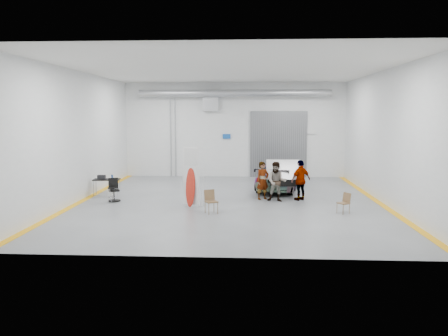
{
  "coord_description": "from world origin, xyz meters",
  "views": [
    {
      "loc": [
        0.81,
        -19.92,
        4.05
      ],
      "look_at": [
        -0.27,
        0.43,
        1.5
      ],
      "focal_mm": 35.0,
      "sensor_mm": 36.0,
      "label": 1
    }
  ],
  "objects_px": {
    "shop_stool": "(112,195)",
    "work_table": "(105,179)",
    "person_c": "(301,180)",
    "sedan_car": "(280,176)",
    "person_b": "(277,182)",
    "folding_chair_far": "(343,207)",
    "person_a": "(263,181)",
    "office_chair": "(115,191)",
    "folding_chair_near": "(211,206)",
    "surfboard_display": "(193,181)"
  },
  "relations": [
    {
      "from": "person_a",
      "to": "office_chair",
      "type": "bearing_deg",
      "value": 155.38
    },
    {
      "from": "person_b",
      "to": "folding_chair_far",
      "type": "distance_m",
      "value": 3.51
    },
    {
      "from": "office_chair",
      "to": "folding_chair_far",
      "type": "bearing_deg",
      "value": -34.75
    },
    {
      "from": "sedan_car",
      "to": "person_b",
      "type": "distance_m",
      "value": 3.26
    },
    {
      "from": "surfboard_display",
      "to": "folding_chair_near",
      "type": "bearing_deg",
      "value": -30.26
    },
    {
      "from": "sedan_car",
      "to": "work_table",
      "type": "relative_size",
      "value": 3.67
    },
    {
      "from": "folding_chair_near",
      "to": "folding_chair_far",
      "type": "relative_size",
      "value": 1.13
    },
    {
      "from": "surfboard_display",
      "to": "folding_chair_far",
      "type": "distance_m",
      "value": 6.4
    },
    {
      "from": "sedan_car",
      "to": "surfboard_display",
      "type": "distance_m",
      "value": 6.19
    },
    {
      "from": "sedan_car",
      "to": "person_c",
      "type": "distance_m",
      "value": 2.99
    },
    {
      "from": "sedan_car",
      "to": "person_b",
      "type": "relative_size",
      "value": 2.67
    },
    {
      "from": "work_table",
      "to": "sedan_car",
      "type": "bearing_deg",
      "value": 13.44
    },
    {
      "from": "person_b",
      "to": "shop_stool",
      "type": "bearing_deg",
      "value": -167.78
    },
    {
      "from": "folding_chair_near",
      "to": "shop_stool",
      "type": "height_order",
      "value": "folding_chair_near"
    },
    {
      "from": "sedan_car",
      "to": "folding_chair_far",
      "type": "relative_size",
      "value": 5.82
    },
    {
      "from": "person_c",
      "to": "work_table",
      "type": "relative_size",
      "value": 1.42
    },
    {
      "from": "person_a",
      "to": "shop_stool",
      "type": "distance_m",
      "value": 7.05
    },
    {
      "from": "shop_stool",
      "to": "person_a",
      "type": "bearing_deg",
      "value": 8.25
    },
    {
      "from": "sedan_car",
      "to": "folding_chair_near",
      "type": "xyz_separation_m",
      "value": [
        -3.2,
        -5.82,
        -0.42
      ]
    },
    {
      "from": "folding_chair_near",
      "to": "folding_chair_far",
      "type": "distance_m",
      "value": 5.37
    },
    {
      "from": "folding_chair_far",
      "to": "office_chair",
      "type": "bearing_deg",
      "value": -134.08
    },
    {
      "from": "folding_chair_far",
      "to": "sedan_car",
      "type": "bearing_deg",
      "value": 168.38
    },
    {
      "from": "person_c",
      "to": "sedan_car",
      "type": "bearing_deg",
      "value": -110.22
    },
    {
      "from": "shop_stool",
      "to": "surfboard_display",
      "type": "bearing_deg",
      "value": -12.21
    },
    {
      "from": "folding_chair_far",
      "to": "work_table",
      "type": "xyz_separation_m",
      "value": [
        -10.96,
        3.46,
        0.54
      ]
    },
    {
      "from": "sedan_car",
      "to": "shop_stool",
      "type": "xyz_separation_m",
      "value": [
        -7.97,
        -3.78,
        -0.38
      ]
    },
    {
      "from": "person_a",
      "to": "folding_chair_far",
      "type": "xyz_separation_m",
      "value": [
        3.18,
        -2.8,
        -0.64
      ]
    },
    {
      "from": "person_a",
      "to": "person_c",
      "type": "height_order",
      "value": "person_c"
    },
    {
      "from": "surfboard_display",
      "to": "work_table",
      "type": "xyz_separation_m",
      "value": [
        -4.69,
        2.51,
        -0.32
      ]
    },
    {
      "from": "surfboard_display",
      "to": "work_table",
      "type": "bearing_deg",
      "value": 174.57
    },
    {
      "from": "shop_stool",
      "to": "work_table",
      "type": "relative_size",
      "value": 0.51
    },
    {
      "from": "office_chair",
      "to": "work_table",
      "type": "bearing_deg",
      "value": 98.25
    },
    {
      "from": "folding_chair_near",
      "to": "shop_stool",
      "type": "xyz_separation_m",
      "value": [
        -4.77,
        2.04,
        0.04
      ]
    },
    {
      "from": "folding_chair_near",
      "to": "work_table",
      "type": "height_order",
      "value": "work_table"
    },
    {
      "from": "person_c",
      "to": "folding_chair_near",
      "type": "distance_m",
      "value": 4.97
    },
    {
      "from": "person_b",
      "to": "folding_chair_near",
      "type": "height_order",
      "value": "person_b"
    },
    {
      "from": "folding_chair_far",
      "to": "office_chair",
      "type": "distance_m",
      "value": 10.26
    },
    {
      "from": "sedan_car",
      "to": "person_c",
      "type": "height_order",
      "value": "person_c"
    },
    {
      "from": "sedan_car",
      "to": "person_a",
      "type": "height_order",
      "value": "person_a"
    },
    {
      "from": "folding_chair_far",
      "to": "shop_stool",
      "type": "distance_m",
      "value": 10.29
    },
    {
      "from": "shop_stool",
      "to": "person_b",
      "type": "bearing_deg",
      "value": 4.1
    },
    {
      "from": "person_a",
      "to": "shop_stool",
      "type": "bearing_deg",
      "value": 157.01
    },
    {
      "from": "person_a",
      "to": "folding_chair_near",
      "type": "height_order",
      "value": "person_a"
    },
    {
      "from": "folding_chair_far",
      "to": "shop_stool",
      "type": "xyz_separation_m",
      "value": [
        -10.13,
        1.79,
        0.07
      ]
    },
    {
      "from": "folding_chair_near",
      "to": "office_chair",
      "type": "relative_size",
      "value": 0.9
    },
    {
      "from": "office_chair",
      "to": "surfboard_display",
      "type": "bearing_deg",
      "value": -38.96
    },
    {
      "from": "sedan_car",
      "to": "work_table",
      "type": "distance_m",
      "value": 9.05
    },
    {
      "from": "person_b",
      "to": "work_table",
      "type": "relative_size",
      "value": 1.38
    },
    {
      "from": "shop_stool",
      "to": "office_chair",
      "type": "height_order",
      "value": "office_chair"
    },
    {
      "from": "folding_chair_far",
      "to": "folding_chair_near",
      "type": "bearing_deg",
      "value": -120.13
    }
  ]
}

